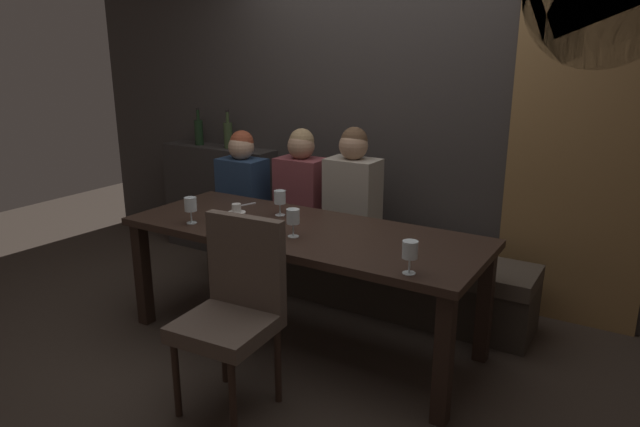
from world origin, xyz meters
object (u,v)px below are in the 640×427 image
object	(u,v)px
wine_glass_end_left	(191,205)
fork_on_table	(245,205)
chair_near_side	(235,302)
wine_glass_far_right	(293,218)
banquette_bench	(355,270)
wine_glass_end_right	(410,251)
wine_bottle_dark_red	(199,131)
diner_far_end	(353,189)
diner_bearded	(301,183)
espresso_cup	(236,209)
wine_bottle_pale_label	(228,134)
diner_redhead	(243,180)
wine_glass_center_front	(280,198)
dining_table	(302,242)

from	to	relation	value
wine_glass_end_left	fork_on_table	world-z (taller)	wine_glass_end_left
chair_near_side	wine_glass_far_right	xyz separation A→B (m)	(-0.02, 0.56, 0.29)
banquette_bench	wine_glass_end_right	size ratio (longest dim) A/B	15.24
wine_bottle_dark_red	wine_glass_end_left	size ratio (longest dim) A/B	1.99
wine_glass_end_left	diner_far_end	bearing A→B (deg)	57.39
diner_bearded	espresso_cup	xyz separation A→B (m)	(-0.06, -0.68, -0.05)
banquette_bench	wine_glass_far_right	distance (m)	1.06
chair_near_side	fork_on_table	bearing A→B (deg)	125.72
wine_bottle_pale_label	wine_glass_end_left	bearing A→B (deg)	-58.93
wine_bottle_pale_label	espresso_cup	xyz separation A→B (m)	(0.88, -0.98, -0.30)
banquette_bench	diner_redhead	distance (m)	1.14
diner_redhead	wine_glass_center_front	size ratio (longest dim) A/B	4.42
diner_far_end	diner_redhead	bearing A→B (deg)	-178.75
dining_table	diner_far_end	size ratio (longest dim) A/B	2.70
diner_far_end	wine_glass_far_right	size ratio (longest dim) A/B	4.98
wine_glass_end_right	diner_redhead	bearing A→B (deg)	151.16
diner_far_end	wine_glass_far_right	xyz separation A→B (m)	(0.07, -0.85, 0.02)
wine_glass_end_right	fork_on_table	size ratio (longest dim) A/B	0.96
espresso_cup	diner_bearded	bearing A→B (deg)	84.64
wine_glass_far_right	diner_redhead	bearing A→B (deg)	141.27
diner_redhead	espresso_cup	xyz separation A→B (m)	(0.45, -0.62, -0.03)
chair_near_side	wine_glass_far_right	bearing A→B (deg)	92.18
wine_bottle_pale_label	espresso_cup	distance (m)	1.35
diner_bearded	wine_bottle_pale_label	world-z (taller)	wine_bottle_pale_label
banquette_bench	fork_on_table	distance (m)	0.93
dining_table	wine_bottle_dark_red	xyz separation A→B (m)	(-1.76, 1.03, 0.42)
banquette_bench	diner_redhead	xyz separation A→B (m)	(-0.99, -0.03, 0.56)
wine_bottle_dark_red	fork_on_table	bearing A→B (deg)	-35.02
wine_bottle_pale_label	diner_far_end	bearing A→B (deg)	-13.48
wine_glass_end_right	dining_table	bearing A→B (deg)	158.22
dining_table	wine_glass_center_front	bearing A→B (deg)	149.85
chair_near_side	diner_redhead	bearing A→B (deg)	127.18
banquette_bench	wine_glass_end_right	world-z (taller)	wine_glass_end_right
wine_bottle_pale_label	fork_on_table	xyz separation A→B (m)	(0.80, -0.80, -0.33)
diner_bearded	wine_glass_end_right	world-z (taller)	diner_bearded
dining_table	wine_glass_end_left	size ratio (longest dim) A/B	13.41
banquette_bench	diner_far_end	bearing A→B (deg)	-165.56
wine_glass_end_left	espresso_cup	distance (m)	0.34
wine_bottle_dark_red	wine_bottle_pale_label	world-z (taller)	same
dining_table	diner_bearded	xyz separation A→B (m)	(-0.48, 0.73, 0.16)
diner_far_end	wine_glass_end_left	bearing A→B (deg)	-122.61
banquette_bench	diner_bearded	xyz separation A→B (m)	(-0.48, 0.03, 0.59)
wine_bottle_pale_label	espresso_cup	size ratio (longest dim) A/B	2.72
diner_bearded	espresso_cup	size ratio (longest dim) A/B	6.42
banquette_bench	wine_glass_end_left	distance (m)	1.32
wine_bottle_dark_red	espresso_cup	world-z (taller)	wine_bottle_dark_red
dining_table	fork_on_table	distance (m)	0.67
diner_redhead	espresso_cup	bearing A→B (deg)	-54.22
dining_table	wine_bottle_pale_label	distance (m)	1.80
diner_bearded	wine_bottle_dark_red	size ratio (longest dim) A/B	2.36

